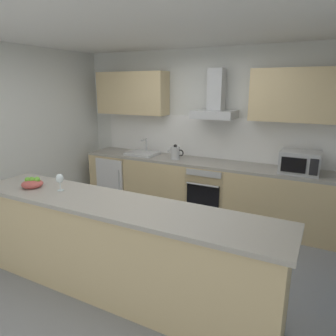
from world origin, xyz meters
TOP-DOWN VIEW (x-y plane):
  - ground at (0.00, 0.00)m, footprint 5.52×4.75m
  - ceiling at (0.00, 0.00)m, footprint 5.52×4.75m
  - wall_back at (0.00, 1.94)m, footprint 5.52×0.12m
  - wall_left at (-2.32, 0.00)m, footprint 0.12×4.75m
  - backsplash_tile at (0.00, 1.86)m, footprint 3.84×0.02m
  - counter_back at (0.00, 1.56)m, footprint 3.98×0.60m
  - counter_island at (0.04, -0.66)m, footprint 3.19×0.64m
  - upper_cabinets at (0.00, 1.71)m, footprint 3.93×0.32m
  - oven at (0.18, 1.53)m, footprint 0.60×0.62m
  - refrigerator at (-1.55, 1.53)m, footprint 0.58×0.60m
  - microwave at (1.43, 1.50)m, footprint 0.50×0.38m
  - sink at (-1.04, 1.54)m, footprint 0.50×0.40m
  - kettle at (-0.40, 1.50)m, footprint 0.29×0.15m
  - range_hood at (0.18, 1.66)m, footprint 0.62×0.45m
  - wine_glass at (-0.68, -0.64)m, footprint 0.08×0.08m
  - fruit_bowl at (-1.03, -0.70)m, footprint 0.22×0.22m

SIDE VIEW (x-z plane):
  - ground at x=0.00m, z-range -0.02..0.00m
  - refrigerator at x=-1.55m, z-range 0.00..0.85m
  - counter_back at x=0.00m, z-range 0.00..0.90m
  - oven at x=0.18m, z-range 0.06..0.86m
  - counter_island at x=0.04m, z-range 0.01..0.99m
  - sink at x=-1.04m, z-range 0.80..1.06m
  - kettle at x=-0.40m, z-range 0.89..1.13m
  - fruit_bowl at x=-1.03m, z-range 0.96..1.08m
  - microwave at x=1.43m, z-range 0.90..1.20m
  - wine_glass at x=-0.68m, z-range 1.02..1.19m
  - backsplash_tile at x=0.00m, z-range 0.90..1.56m
  - wall_back at x=0.00m, z-range 0.00..2.60m
  - wall_left at x=-2.32m, z-range 0.00..2.60m
  - range_hood at x=0.18m, z-range 1.43..2.15m
  - upper_cabinets at x=0.00m, z-range 1.56..2.26m
  - ceiling at x=0.00m, z-range 2.60..2.62m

